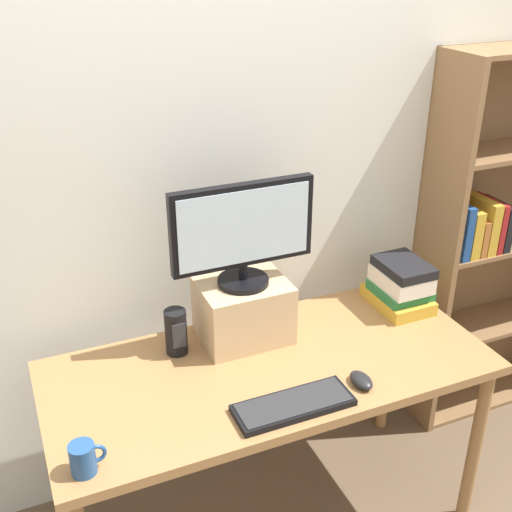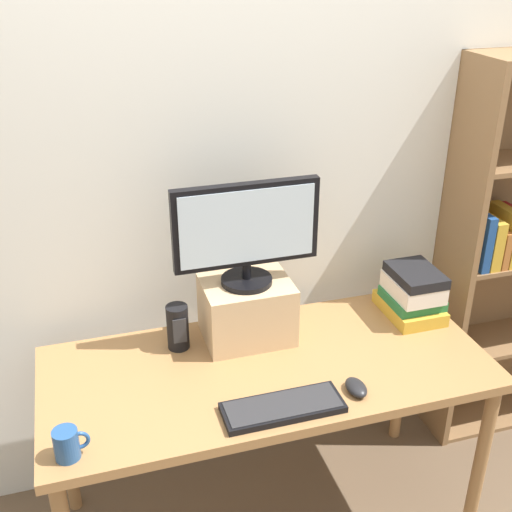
{
  "view_description": "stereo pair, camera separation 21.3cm",
  "coord_description": "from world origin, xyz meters",
  "px_view_note": "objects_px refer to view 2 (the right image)",
  "views": [
    {
      "loc": [
        -0.77,
        -1.68,
        2.11
      ],
      "look_at": [
        -0.02,
        0.08,
        1.16
      ],
      "focal_mm": 45.0,
      "sensor_mm": 36.0,
      "label": 1
    },
    {
      "loc": [
        -0.57,
        -1.75,
        2.11
      ],
      "look_at": [
        -0.02,
        0.08,
        1.16
      ],
      "focal_mm": 45.0,
      "sensor_mm": 36.0,
      "label": 2
    }
  ],
  "objects_px": {
    "desk": "(267,383)",
    "computer_monitor": "(246,231)",
    "computer_mouse": "(356,387)",
    "coffee_mug": "(67,444)",
    "keyboard": "(283,407)",
    "riser_box": "(247,310)",
    "book_stack": "(412,294)",
    "desk_speaker": "(178,327)"
  },
  "relations": [
    {
      "from": "desk",
      "to": "computer_monitor",
      "type": "xyz_separation_m",
      "value": [
        -0.02,
        0.19,
        0.51
      ]
    },
    {
      "from": "computer_mouse",
      "to": "desk",
      "type": "bearing_deg",
      "value": 135.78
    },
    {
      "from": "desk",
      "to": "coffee_mug",
      "type": "relative_size",
      "value": 14.98
    },
    {
      "from": "computer_monitor",
      "to": "desk",
      "type": "bearing_deg",
      "value": -84.47
    },
    {
      "from": "desk",
      "to": "keyboard",
      "type": "xyz_separation_m",
      "value": [
        -0.03,
        -0.24,
        0.09
      ]
    },
    {
      "from": "computer_mouse",
      "to": "coffee_mug",
      "type": "distance_m",
      "value": 0.92
    },
    {
      "from": "computer_monitor",
      "to": "coffee_mug",
      "type": "xyz_separation_m",
      "value": [
        -0.66,
        -0.45,
        -0.39
      ]
    },
    {
      "from": "desk",
      "to": "riser_box",
      "type": "height_order",
      "value": "riser_box"
    },
    {
      "from": "keyboard",
      "to": "computer_mouse",
      "type": "height_order",
      "value": "computer_mouse"
    },
    {
      "from": "computer_monitor",
      "to": "riser_box",
      "type": "bearing_deg",
      "value": 90.0
    },
    {
      "from": "riser_box",
      "to": "book_stack",
      "type": "xyz_separation_m",
      "value": [
        0.66,
        -0.04,
        -0.02
      ]
    },
    {
      "from": "desk",
      "to": "keyboard",
      "type": "height_order",
      "value": "keyboard"
    },
    {
      "from": "computer_monitor",
      "to": "computer_mouse",
      "type": "bearing_deg",
      "value": -59.03
    },
    {
      "from": "keyboard",
      "to": "riser_box",
      "type": "bearing_deg",
      "value": 88.83
    },
    {
      "from": "book_stack",
      "to": "desk_speaker",
      "type": "relative_size",
      "value": 1.57
    },
    {
      "from": "keyboard",
      "to": "coffee_mug",
      "type": "distance_m",
      "value": 0.66
    },
    {
      "from": "riser_box",
      "to": "book_stack",
      "type": "height_order",
      "value": "riser_box"
    },
    {
      "from": "riser_box",
      "to": "desk_speaker",
      "type": "relative_size",
      "value": 1.87
    },
    {
      "from": "riser_box",
      "to": "book_stack",
      "type": "relative_size",
      "value": 1.19
    },
    {
      "from": "desk",
      "to": "desk_speaker",
      "type": "bearing_deg",
      "value": 144.49
    },
    {
      "from": "riser_box",
      "to": "desk_speaker",
      "type": "xyz_separation_m",
      "value": [
        -0.26,
        0.0,
        -0.03
      ]
    },
    {
      "from": "computer_monitor",
      "to": "desk_speaker",
      "type": "xyz_separation_m",
      "value": [
        -0.26,
        0.0,
        -0.35
      ]
    },
    {
      "from": "computer_monitor",
      "to": "desk_speaker",
      "type": "relative_size",
      "value": 3.02
    },
    {
      "from": "riser_box",
      "to": "keyboard",
      "type": "bearing_deg",
      "value": -91.17
    },
    {
      "from": "desk",
      "to": "computer_mouse",
      "type": "bearing_deg",
      "value": -44.22
    },
    {
      "from": "coffee_mug",
      "to": "desk_speaker",
      "type": "xyz_separation_m",
      "value": [
        0.41,
        0.46,
        0.04
      ]
    },
    {
      "from": "desk",
      "to": "riser_box",
      "type": "distance_m",
      "value": 0.27
    },
    {
      "from": "computer_monitor",
      "to": "book_stack",
      "type": "height_order",
      "value": "computer_monitor"
    },
    {
      "from": "keyboard",
      "to": "computer_mouse",
      "type": "relative_size",
      "value": 3.73
    },
    {
      "from": "desk",
      "to": "computer_mouse",
      "type": "height_order",
      "value": "computer_mouse"
    },
    {
      "from": "riser_box",
      "to": "keyboard",
      "type": "relative_size",
      "value": 0.83
    },
    {
      "from": "keyboard",
      "to": "desk_speaker",
      "type": "height_order",
      "value": "desk_speaker"
    },
    {
      "from": "riser_box",
      "to": "keyboard",
      "type": "height_order",
      "value": "riser_box"
    },
    {
      "from": "computer_mouse",
      "to": "coffee_mug",
      "type": "bearing_deg",
      "value": -178.1
    },
    {
      "from": "desk",
      "to": "computer_monitor",
      "type": "height_order",
      "value": "computer_monitor"
    },
    {
      "from": "desk_speaker",
      "to": "riser_box",
      "type": "bearing_deg",
      "value": -0.72
    },
    {
      "from": "riser_box",
      "to": "coffee_mug",
      "type": "bearing_deg",
      "value": -145.8
    },
    {
      "from": "desk",
      "to": "riser_box",
      "type": "relative_size",
      "value": 4.87
    },
    {
      "from": "computer_monitor",
      "to": "computer_mouse",
      "type": "height_order",
      "value": "computer_monitor"
    },
    {
      "from": "computer_monitor",
      "to": "desk_speaker",
      "type": "distance_m",
      "value": 0.43
    },
    {
      "from": "riser_box",
      "to": "desk_speaker",
      "type": "height_order",
      "value": "riser_box"
    },
    {
      "from": "keyboard",
      "to": "coffee_mug",
      "type": "height_order",
      "value": "coffee_mug"
    }
  ]
}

